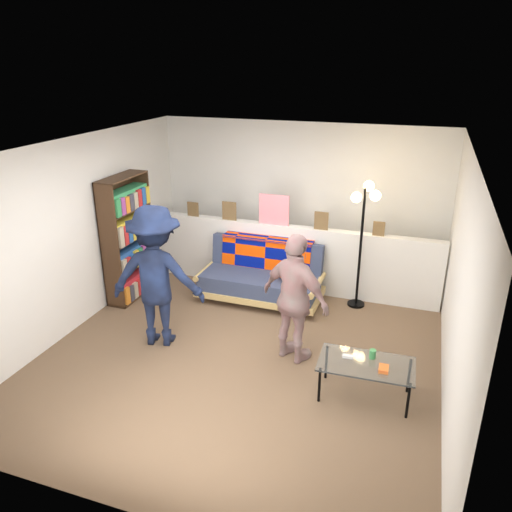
{
  "coord_description": "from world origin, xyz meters",
  "views": [
    {
      "loc": [
        1.82,
        -4.87,
        3.27
      ],
      "look_at": [
        0.0,
        0.4,
        1.05
      ],
      "focal_mm": 35.0,
      "sensor_mm": 36.0,
      "label": 1
    }
  ],
  "objects": [
    {
      "name": "ground",
      "position": [
        0.0,
        0.0,
        0.0
      ],
      "size": [
        5.0,
        5.0,
        0.0
      ],
      "primitive_type": "plane",
      "color": "brown",
      "rests_on": "ground"
    },
    {
      "name": "room_shell",
      "position": [
        0.0,
        0.47,
        1.67
      ],
      "size": [
        4.6,
        5.05,
        2.45
      ],
      "color": "silver",
      "rests_on": "ground"
    },
    {
      "name": "half_wall_ledge",
      "position": [
        0.0,
        1.8,
        0.5
      ],
      "size": [
        4.45,
        0.15,
        1.0
      ],
      "primitive_type": "cube",
      "color": "silver",
      "rests_on": "ground"
    },
    {
      "name": "ledge_decor",
      "position": [
        -0.23,
        1.78,
        1.18
      ],
      "size": [
        2.97,
        0.02,
        0.45
      ],
      "color": "brown",
      "rests_on": "half_wall_ledge"
    },
    {
      "name": "futon_sofa",
      "position": [
        -0.23,
        1.33,
        0.35
      ],
      "size": [
        1.76,
        0.86,
        0.75
      ],
      "color": "tan",
      "rests_on": "ground"
    },
    {
      "name": "bookshelf",
      "position": [
        -2.08,
        0.83,
        0.83
      ],
      "size": [
        0.3,
        0.89,
        1.78
      ],
      "color": "#321D10",
      "rests_on": "ground"
    },
    {
      "name": "coffee_table",
      "position": [
        1.49,
        -0.47,
        0.38
      ],
      "size": [
        0.98,
        0.56,
        0.5
      ],
      "color": "black",
      "rests_on": "ground"
    },
    {
      "name": "floor_lamp",
      "position": [
        1.11,
        1.61,
        1.26
      ],
      "size": [
        0.39,
        0.32,
        1.77
      ],
      "color": "black",
      "rests_on": "ground"
    },
    {
      "name": "person_left",
      "position": [
        -1.05,
        -0.17,
        0.87
      ],
      "size": [
        1.23,
        0.86,
        1.73
      ],
      "primitive_type": "imported",
      "rotation": [
        0.0,
        0.0,
        3.34
      ],
      "color": "black",
      "rests_on": "ground"
    },
    {
      "name": "person_right",
      "position": [
        0.61,
        -0.01,
        0.76
      ],
      "size": [
        0.97,
        0.71,
        1.52
      ],
      "primitive_type": "imported",
      "rotation": [
        0.0,
        0.0,
        2.71
      ],
      "color": "#D4898D",
      "rests_on": "ground"
    }
  ]
}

